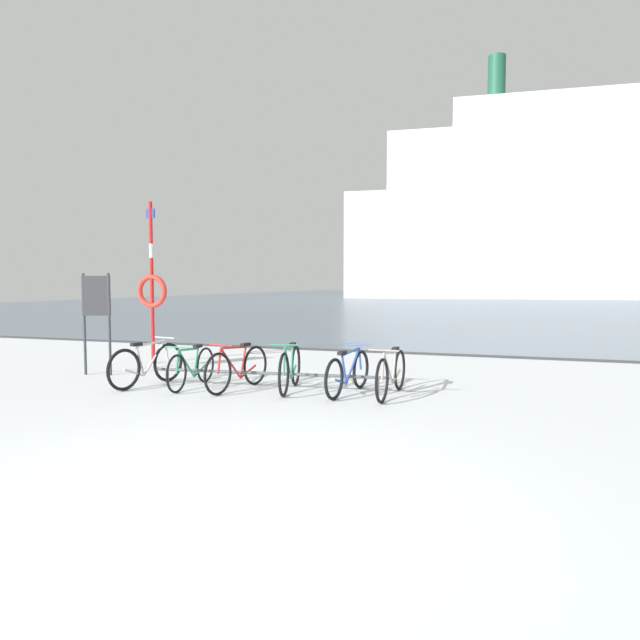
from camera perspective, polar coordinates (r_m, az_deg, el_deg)
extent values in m
cube|color=silver|center=(3.98, -19.60, -23.06)|extent=(80.00, 22.00, 0.08)
cube|color=slate|center=(68.83, 16.77, 2.17)|extent=(80.00, 110.00, 0.08)
cube|color=#47474C|center=(14.07, 9.35, -3.45)|extent=(80.00, 0.50, 0.05)
cylinder|color=#4C5156|center=(9.14, -5.31, -5.43)|extent=(3.96, 0.42, 0.05)
cylinder|color=#4C5156|center=(9.87, -15.25, -5.68)|extent=(0.04, 0.04, 0.28)
cylinder|color=#4C5156|center=(8.77, 5.92, -6.76)|extent=(0.04, 0.04, 0.28)
torus|color=black|center=(10.26, -15.21, -4.18)|extent=(0.19, 0.68, 0.69)
torus|color=black|center=(9.61, -19.36, -4.81)|extent=(0.19, 0.68, 0.69)
cylinder|color=silver|center=(10.03, -16.51, -3.70)|extent=(0.14, 0.51, 0.57)
cylinder|color=silver|center=(9.82, -17.85, -4.02)|extent=(0.07, 0.18, 0.51)
cylinder|color=silver|center=(9.95, -16.84, -2.31)|extent=(0.16, 0.63, 0.08)
cylinder|color=silver|center=(9.75, -18.42, -5.12)|extent=(0.12, 0.43, 0.19)
cylinder|color=silver|center=(10.21, -15.37, -3.11)|extent=(0.06, 0.11, 0.40)
cube|color=black|center=(9.73, -18.21, -2.37)|extent=(0.12, 0.21, 0.05)
cylinder|color=silver|center=(10.16, -15.55, -1.74)|extent=(0.46, 0.11, 0.02)
torus|color=black|center=(9.17, -14.41, -5.32)|extent=(0.07, 0.62, 0.62)
torus|color=black|center=(10.03, -11.60, -4.50)|extent=(0.07, 0.62, 0.62)
cylinder|color=#2D8C60|center=(9.43, -13.45, -4.37)|extent=(0.07, 0.52, 0.53)
cylinder|color=#2D8C60|center=(9.71, -12.53, -4.25)|extent=(0.05, 0.18, 0.47)
cylinder|color=#2D8C60|center=(9.46, -13.26, -2.94)|extent=(0.07, 0.65, 0.08)
cylinder|color=#2D8C60|center=(9.85, -12.15, -5.07)|extent=(0.06, 0.43, 0.17)
cylinder|color=#2D8C60|center=(9.17, -14.32, -4.17)|extent=(0.04, 0.11, 0.37)
cube|color=black|center=(9.74, -12.35, -2.62)|extent=(0.09, 0.20, 0.05)
cylinder|color=#2D8C60|center=(9.18, -14.23, -2.71)|extent=(0.46, 0.05, 0.02)
torus|color=black|center=(8.84, -10.36, -5.43)|extent=(0.15, 0.67, 0.67)
torus|color=black|center=(9.65, -6.61, -4.62)|extent=(0.15, 0.67, 0.67)
cylinder|color=#B22D2D|center=(9.08, -9.08, -4.40)|extent=(0.12, 0.53, 0.57)
cylinder|color=#B22D2D|center=(9.35, -7.85, -4.30)|extent=(0.07, 0.19, 0.51)
cylinder|color=#B22D2D|center=(9.11, -8.80, -2.80)|extent=(0.14, 0.66, 0.08)
cylinder|color=#B22D2D|center=(9.48, -7.35, -5.23)|extent=(0.11, 0.44, 0.19)
cylinder|color=#B22D2D|center=(8.84, -10.22, -4.14)|extent=(0.05, 0.12, 0.40)
cube|color=black|center=(9.37, -7.60, -2.50)|extent=(0.11, 0.21, 0.05)
cylinder|color=#B22D2D|center=(8.84, -10.09, -2.53)|extent=(0.46, 0.10, 0.02)
torus|color=black|center=(8.61, -3.71, -5.58)|extent=(0.17, 0.68, 0.68)
torus|color=black|center=(9.54, -2.49, -4.65)|extent=(0.17, 0.68, 0.68)
cylinder|color=#2D8C60|center=(8.89, -3.29, -4.48)|extent=(0.13, 0.51, 0.58)
cylinder|color=#2D8C60|center=(9.20, -2.89, -4.35)|extent=(0.07, 0.18, 0.52)
cylinder|color=#2D8C60|center=(8.93, -3.20, -2.81)|extent=(0.15, 0.63, 0.08)
cylinder|color=#2D8C60|center=(9.35, -2.73, -5.30)|extent=(0.11, 0.42, 0.19)
cylinder|color=#2D8C60|center=(8.61, -3.66, -4.23)|extent=(0.05, 0.11, 0.41)
cube|color=black|center=(9.23, -2.81, -2.49)|extent=(0.11, 0.21, 0.05)
cylinder|color=#2D8C60|center=(8.61, -3.62, -2.56)|extent=(0.46, 0.11, 0.02)
torus|color=black|center=(9.31, 4.18, -5.04)|extent=(0.13, 0.63, 0.63)
torus|color=black|center=(8.35, 1.45, -6.05)|extent=(0.13, 0.63, 0.63)
cylinder|color=#3359B2|center=(8.98, 3.36, -4.65)|extent=(0.11, 0.55, 0.53)
cylinder|color=#3359B2|center=(8.67, 2.48, -5.09)|extent=(0.06, 0.20, 0.47)
cylinder|color=#3359B2|center=(8.88, 3.17, -3.24)|extent=(0.13, 0.69, 0.08)
cylinder|color=#3359B2|center=(8.57, 2.08, -6.29)|extent=(0.10, 0.46, 0.18)
cylinder|color=#3359B2|center=(9.25, 4.09, -3.96)|extent=(0.05, 0.12, 0.37)
cube|color=black|center=(8.56, 2.27, -3.38)|extent=(0.11, 0.21, 0.05)
cylinder|color=#3359B2|center=(9.18, 4.01, -2.56)|extent=(0.46, 0.08, 0.02)
torus|color=black|center=(8.18, 6.34, -6.18)|extent=(0.08, 0.66, 0.66)
torus|color=black|center=(9.23, 8.12, -5.05)|extent=(0.08, 0.66, 0.66)
cylinder|color=gray|center=(8.50, 6.97, -5.00)|extent=(0.06, 0.58, 0.56)
cylinder|color=gray|center=(8.85, 7.55, -4.81)|extent=(0.05, 0.20, 0.50)
cylinder|color=gray|center=(8.55, 7.12, -3.31)|extent=(0.07, 0.72, 0.08)
cylinder|color=gray|center=(9.02, 7.78, -5.73)|extent=(0.06, 0.48, 0.18)
cylinder|color=gray|center=(8.19, 6.42, -4.81)|extent=(0.04, 0.12, 0.39)
cube|color=black|center=(8.89, 7.70, -2.93)|extent=(0.09, 0.20, 0.05)
cylinder|color=gray|center=(8.20, 6.51, -3.10)|extent=(0.46, 0.05, 0.02)
cylinder|color=#33383D|center=(11.48, -22.88, -0.39)|extent=(0.05, 0.05, 1.93)
cylinder|color=#33383D|center=(11.25, -20.67, -0.42)|extent=(0.05, 0.05, 1.93)
cube|color=#2D2D33|center=(11.34, -21.86, 2.31)|extent=(0.55, 0.16, 0.75)
cylinder|color=red|center=(12.59, -16.77, 3.62)|extent=(0.08, 0.08, 3.48)
cylinder|color=white|center=(12.61, -16.83, 6.78)|extent=(0.09, 0.09, 0.30)
torus|color=red|center=(12.59, -16.75, 2.83)|extent=(0.73, 0.11, 0.73)
cube|color=navy|center=(12.68, -16.90, 10.35)|extent=(0.20, 0.03, 0.20)
cube|color=silver|center=(68.70, 23.17, 7.05)|extent=(47.81, 14.72, 11.96)
cube|color=white|center=(69.71, 22.39, 14.71)|extent=(35.95, 12.12, 6.58)
cube|color=white|center=(70.84, 22.50, 18.65)|extent=(21.74, 9.33, 3.35)
cylinder|color=#1E593F|center=(71.55, 17.56, 22.26)|extent=(1.95, 1.95, 5.38)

